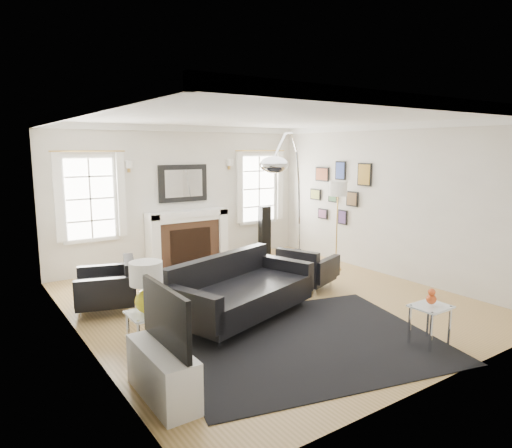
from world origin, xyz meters
TOP-DOWN VIEW (x-y plane):
  - floor at (0.00, 0.00)m, footprint 6.00×6.00m
  - back_wall at (0.00, 3.00)m, footprint 5.50×0.04m
  - front_wall at (0.00, -3.00)m, footprint 5.50×0.04m
  - left_wall at (-2.75, 0.00)m, footprint 0.04×6.00m
  - right_wall at (2.75, 0.00)m, footprint 0.04×6.00m
  - ceiling at (0.00, 0.00)m, footprint 5.50×6.00m
  - crown_molding at (0.00, 0.00)m, footprint 5.50×6.00m
  - fireplace at (0.00, 2.79)m, footprint 1.70×0.69m
  - mantel_mirror at (0.00, 2.95)m, footprint 1.05×0.07m
  - window_left at (-1.85, 2.95)m, footprint 1.24×0.15m
  - window_right at (1.85, 2.95)m, footprint 1.24×0.15m
  - gallery_wall at (2.72, 1.30)m, footprint 0.04×1.73m
  - tv_unit at (-2.44, -1.70)m, footprint 0.35×1.00m
  - area_rug at (-0.48, -1.45)m, footprint 3.67×3.29m
  - sofa at (-0.76, -0.36)m, footprint 2.36×1.61m
  - armchair_left at (-2.14, 1.00)m, footprint 1.03×1.10m
  - armchair_right at (0.91, 0.18)m, footprint 1.03×1.09m
  - coffee_table at (-0.95, 0.67)m, footprint 0.92×0.92m
  - side_table_left at (-2.20, -0.69)m, footprint 0.44×0.44m
  - nesting_table at (0.68, -2.39)m, footprint 0.45×0.37m
  - gourd_lamp at (-2.20, -0.69)m, footprint 0.38×0.38m
  - orange_vase at (0.68, -2.39)m, footprint 0.12×0.12m
  - arc_floor_lamp at (0.44, 0.06)m, footprint 1.90×1.76m
  - stick_floor_lamp at (2.20, 0.78)m, footprint 0.35×0.35m
  - speaker_tower at (1.81, 2.65)m, footprint 0.25×0.25m

SIDE VIEW (x-z plane):
  - floor at x=0.00m, z-range 0.00..0.00m
  - area_rug at x=-0.48m, z-range 0.00..0.01m
  - armchair_right at x=0.91m, z-range 0.03..0.62m
  - tv_unit at x=-2.44m, z-range -0.22..0.87m
  - armchair_left at x=-2.14m, z-range 0.04..0.65m
  - coffee_table at x=-0.95m, z-range 0.17..0.58m
  - nesting_table at x=0.68m, z-range 0.13..0.62m
  - side_table_left at x=-2.20m, z-range 0.14..0.63m
  - sofa at x=-0.76m, z-range 0.03..0.74m
  - fireplace at x=0.00m, z-range -0.01..1.10m
  - speaker_tower at x=1.81m, z-range 0.00..1.09m
  - orange_vase at x=0.68m, z-range 0.50..0.69m
  - gourd_lamp at x=-2.20m, z-range 0.53..1.13m
  - back_wall at x=0.00m, z-range 0.00..2.80m
  - front_wall at x=0.00m, z-range 0.00..2.80m
  - left_wall at x=-2.75m, z-range 0.00..2.80m
  - right_wall at x=2.75m, z-range 0.00..2.80m
  - arc_floor_lamp at x=0.44m, z-range 0.11..2.80m
  - window_left at x=-1.85m, z-range 0.65..2.27m
  - window_right at x=1.85m, z-range 0.65..2.27m
  - stick_floor_lamp at x=2.20m, z-range 0.64..2.37m
  - gallery_wall at x=2.72m, z-range 0.89..2.18m
  - mantel_mirror at x=0.00m, z-range 1.27..2.02m
  - crown_molding at x=0.00m, z-range 2.68..2.80m
  - ceiling at x=0.00m, z-range 2.79..2.81m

